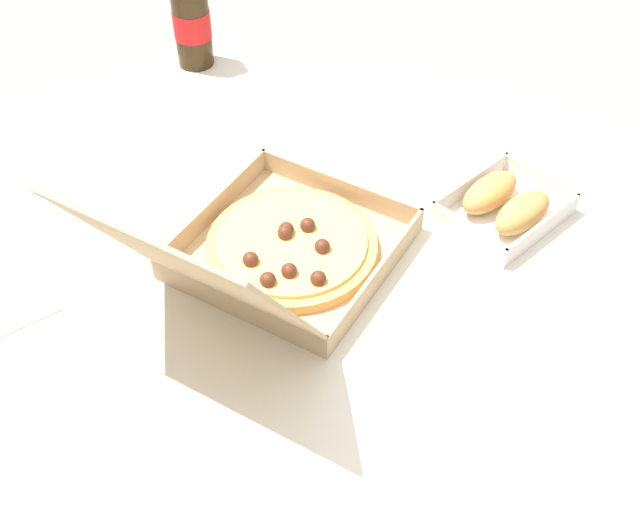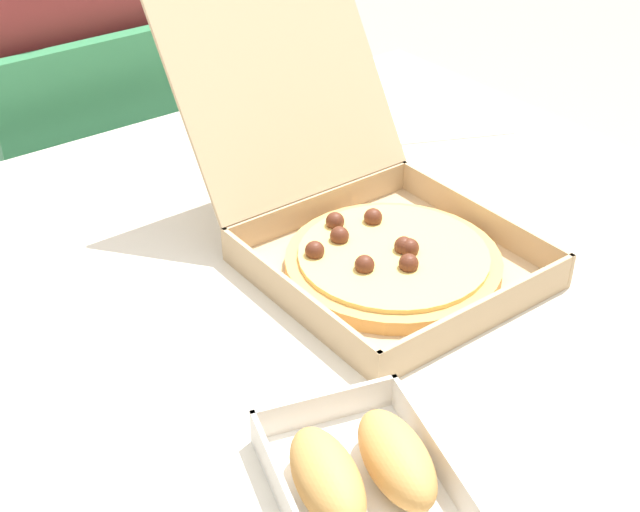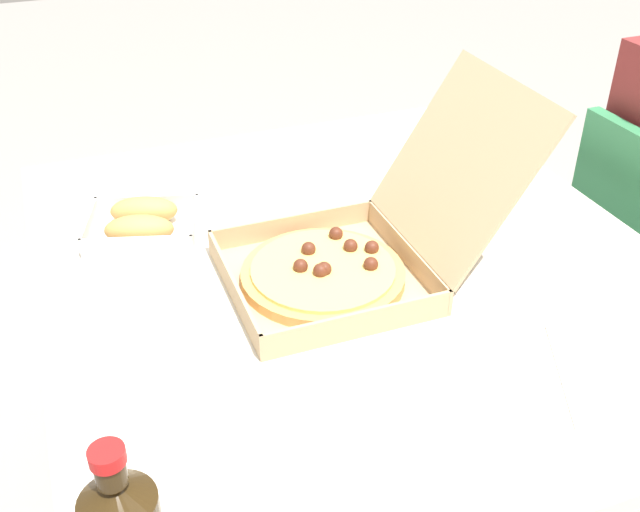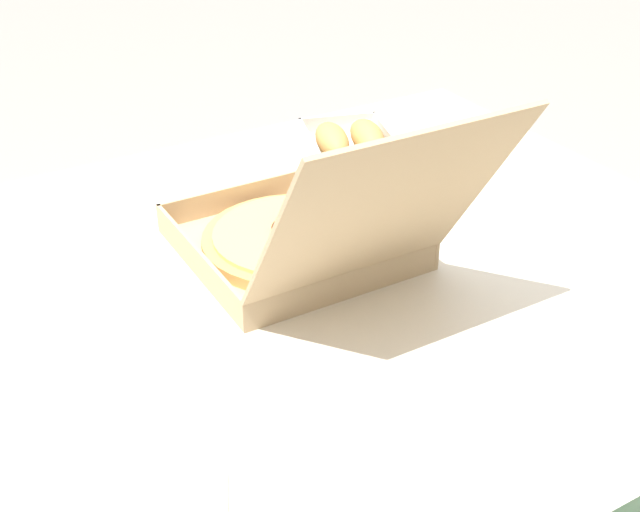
{
  "view_description": "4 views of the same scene",
  "coord_description": "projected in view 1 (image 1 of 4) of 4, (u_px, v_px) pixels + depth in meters",
  "views": [
    {
      "loc": [
        -0.44,
        0.66,
        1.6
      ],
      "look_at": [
        -0.02,
        -0.05,
        0.76
      ],
      "focal_mm": 44.93,
      "sensor_mm": 36.0,
      "label": 1
    },
    {
      "loc": [
        -0.56,
        -0.73,
        1.33
      ],
      "look_at": [
        -0.02,
        -0.01,
        0.74
      ],
      "focal_mm": 49.06,
      "sensor_mm": 36.0,
      "label": 2
    },
    {
      "loc": [
        0.97,
        -0.43,
        1.42
      ],
      "look_at": [
        0.04,
        -0.08,
        0.77
      ],
      "focal_mm": 42.03,
      "sensor_mm": 36.0,
      "label": 3
    },
    {
      "loc": [
        0.53,
        0.84,
        1.34
      ],
      "look_at": [
        0.03,
        -0.02,
        0.73
      ],
      "focal_mm": 45.91,
      "sensor_mm": 36.0,
      "label": 4
    }
  ],
  "objects": [
    {
      "name": "bread_side_box",
      "position": [
        505.0,
        205.0,
        1.29
      ],
      "size": [
        0.2,
        0.23,
        0.06
      ],
      "color": "white",
      "rests_on": "dining_table"
    },
    {
      "name": "cola_bottle",
      "position": [
        192.0,
        21.0,
        1.57
      ],
      "size": [
        0.07,
        0.07,
        0.22
      ],
      "color": "#33230F",
      "rests_on": "dining_table"
    },
    {
      "name": "pizza_box_open",
      "position": [
        277.0,
        250.0,
        1.19
      ],
      "size": [
        0.3,
        0.47,
        0.3
      ],
      "color": "tan",
      "rests_on": "dining_table"
    },
    {
      "name": "dining_table",
      "position": [
        293.0,
        326.0,
        1.24
      ],
      "size": [
        1.14,
        1.03,
        0.72
      ],
      "color": "silver",
      "rests_on": "ground_plane"
    }
  ]
}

